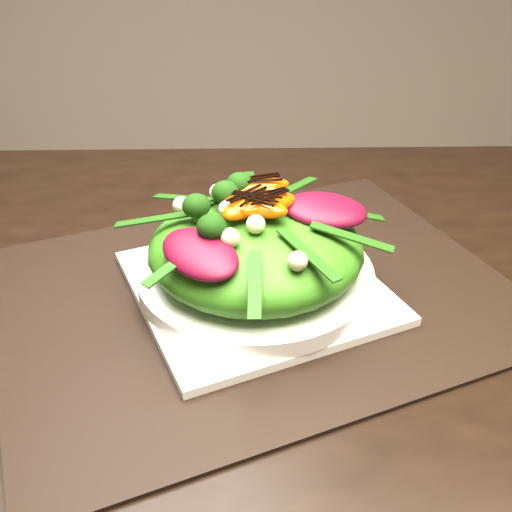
{
  "coord_description": "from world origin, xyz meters",
  "views": [
    {
      "loc": [
        -0.02,
        -0.47,
        1.11
      ],
      "look_at": [
        -0.01,
        0.04,
        0.8
      ],
      "focal_mm": 42.0,
      "sensor_mm": 36.0,
      "label": 1
    }
  ],
  "objects_px": {
    "plate_base": "(256,287)",
    "lettuce_mound": "(256,248)",
    "dining_table": "(268,335)",
    "orange_segment": "(246,197)",
    "placemat": "(256,292)",
    "salad_bowl": "(256,276)"
  },
  "relations": [
    {
      "from": "dining_table",
      "to": "placemat",
      "type": "distance_m",
      "value": 0.05
    },
    {
      "from": "dining_table",
      "to": "orange_segment",
      "type": "relative_size",
      "value": 24.06
    },
    {
      "from": "dining_table",
      "to": "placemat",
      "type": "relative_size",
      "value": 3.12
    },
    {
      "from": "placemat",
      "to": "lettuce_mound",
      "type": "height_order",
      "value": "lettuce_mound"
    },
    {
      "from": "plate_base",
      "to": "lettuce_mound",
      "type": "distance_m",
      "value": 0.05
    },
    {
      "from": "placemat",
      "to": "orange_segment",
      "type": "relative_size",
      "value": 7.72
    },
    {
      "from": "plate_base",
      "to": "orange_segment",
      "type": "xyz_separation_m",
      "value": [
        -0.01,
        0.02,
        0.09
      ]
    },
    {
      "from": "dining_table",
      "to": "placemat",
      "type": "height_order",
      "value": "dining_table"
    },
    {
      "from": "placemat",
      "to": "salad_bowl",
      "type": "relative_size",
      "value": 2.14
    },
    {
      "from": "placemat",
      "to": "salad_bowl",
      "type": "distance_m",
      "value": 0.02
    },
    {
      "from": "dining_table",
      "to": "plate_base",
      "type": "relative_size",
      "value": 6.73
    },
    {
      "from": "placemat",
      "to": "plate_base",
      "type": "xyz_separation_m",
      "value": [
        0.0,
        0.0,
        0.01
      ]
    },
    {
      "from": "salad_bowl",
      "to": "dining_table",
      "type": "bearing_deg",
      "value": -76.38
    },
    {
      "from": "dining_table",
      "to": "orange_segment",
      "type": "xyz_separation_m",
      "value": [
        -0.02,
        0.07,
        0.12
      ]
    },
    {
      "from": "lettuce_mound",
      "to": "orange_segment",
      "type": "xyz_separation_m",
      "value": [
        -0.01,
        0.02,
        0.04
      ]
    },
    {
      "from": "placemat",
      "to": "salad_bowl",
      "type": "height_order",
      "value": "salad_bowl"
    },
    {
      "from": "lettuce_mound",
      "to": "orange_segment",
      "type": "distance_m",
      "value": 0.05
    },
    {
      "from": "lettuce_mound",
      "to": "salad_bowl",
      "type": "bearing_deg",
      "value": -90.0
    },
    {
      "from": "dining_table",
      "to": "lettuce_mound",
      "type": "height_order",
      "value": "dining_table"
    },
    {
      "from": "salad_bowl",
      "to": "orange_segment",
      "type": "xyz_separation_m",
      "value": [
        -0.01,
        0.02,
        0.08
      ]
    },
    {
      "from": "placemat",
      "to": "lettuce_mound",
      "type": "relative_size",
      "value": 2.39
    },
    {
      "from": "salad_bowl",
      "to": "lettuce_mound",
      "type": "distance_m",
      "value": 0.03
    }
  ]
}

